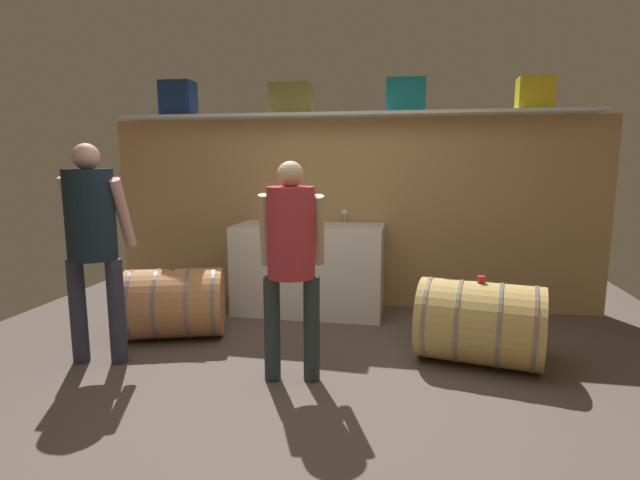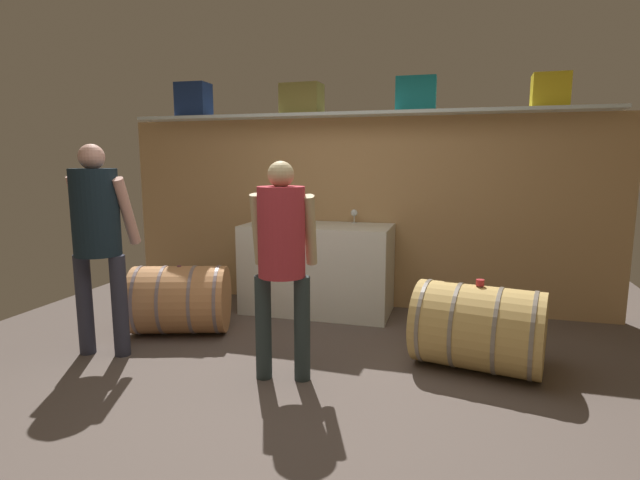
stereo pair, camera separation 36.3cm
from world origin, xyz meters
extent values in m
cube|color=#594E47|center=(0.00, 0.55, -0.01)|extent=(6.35, 7.63, 0.02)
cube|color=tan|center=(0.00, 2.21, 0.98)|extent=(5.15, 0.10, 1.96)
cube|color=silver|center=(0.00, 2.06, 1.98)|extent=(4.74, 0.40, 0.03)
cube|color=navy|center=(-1.79, 2.06, 2.17)|extent=(0.34, 0.26, 0.36)
cube|color=olive|center=(-0.56, 2.06, 2.14)|extent=(0.42, 0.27, 0.30)
cube|color=#12777C|center=(0.58, 2.06, 2.15)|extent=(0.38, 0.21, 0.32)
cube|color=yellow|center=(1.77, 2.06, 2.14)|extent=(0.32, 0.26, 0.30)
cube|color=white|center=(-0.33, 1.82, 0.44)|extent=(1.48, 0.67, 0.89)
cylinder|color=black|center=(-0.43, 1.66, 0.98)|extent=(0.07, 0.07, 0.19)
sphere|color=black|center=(-0.43, 1.66, 1.09)|extent=(0.06, 0.06, 0.06)
cylinder|color=black|center=(-0.43, 1.66, 1.14)|extent=(0.03, 0.03, 0.08)
cylinder|color=white|center=(-0.01, 2.08, 0.89)|extent=(0.07, 0.07, 0.00)
cylinder|color=white|center=(-0.01, 2.08, 0.93)|extent=(0.01, 0.01, 0.08)
sphere|color=white|center=(-0.01, 2.08, 0.99)|extent=(0.07, 0.07, 0.07)
sphere|color=maroon|center=(-0.01, 2.08, 0.98)|extent=(0.04, 0.04, 0.04)
cone|color=red|center=(-0.64, 1.99, 0.95)|extent=(0.11, 0.11, 0.12)
cylinder|color=tan|center=(1.20, 0.77, 0.32)|extent=(1.00, 0.78, 0.62)
cylinder|color=gray|center=(0.83, 0.84, 0.32)|extent=(0.15, 0.62, 0.63)
cylinder|color=gray|center=(1.06, 0.80, 0.32)|extent=(0.15, 0.62, 0.63)
cylinder|color=gray|center=(1.34, 0.74, 0.32)|extent=(0.15, 0.62, 0.63)
cylinder|color=gray|center=(1.57, 0.69, 0.32)|extent=(0.15, 0.62, 0.63)
cylinder|color=#85544E|center=(1.20, 0.77, 0.63)|extent=(0.04, 0.04, 0.01)
cylinder|color=tan|center=(-1.33, 0.88, 0.30)|extent=(0.96, 0.81, 0.59)
cylinder|color=slate|center=(-1.65, 0.78, 0.30)|extent=(0.21, 0.59, 0.61)
cylinder|color=slate|center=(-1.45, 0.84, 0.30)|extent=(0.21, 0.59, 0.61)
cylinder|color=slate|center=(-1.20, 0.92, 0.30)|extent=(0.21, 0.59, 0.61)
cylinder|color=slate|center=(-1.00, 0.98, 0.30)|extent=(0.21, 0.59, 0.61)
cylinder|color=#804A52|center=(-1.33, 0.88, 0.61)|extent=(0.04, 0.04, 0.01)
cylinder|color=red|center=(1.19, 0.77, 0.65)|extent=(0.06, 0.06, 0.04)
cylinder|color=#2D2F3E|center=(-1.50, 0.28, 0.40)|extent=(0.12, 0.12, 0.80)
cylinder|color=#2D2F3E|center=(-1.79, 0.24, 0.40)|extent=(0.12, 0.12, 0.80)
cylinder|color=black|center=(-1.64, 0.26, 1.13)|extent=(0.35, 0.35, 0.66)
sphere|color=#D79F8D|center=(-1.64, 0.26, 1.55)|extent=(0.19, 0.19, 0.19)
cylinder|color=#D79F8D|center=(-1.46, 0.39, 1.13)|extent=(0.12, 0.30, 0.55)
cylinder|color=#D79F8D|center=(-1.85, 0.33, 1.13)|extent=(0.11, 0.22, 0.56)
cylinder|color=#283435|center=(0.01, 0.24, 0.37)|extent=(0.11, 0.11, 0.74)
cylinder|color=#283435|center=(-0.26, 0.20, 0.37)|extent=(0.11, 0.11, 0.74)
cylinder|color=#B3303A|center=(-0.12, 0.22, 1.05)|extent=(0.32, 0.32, 0.61)
sphere|color=tan|center=(-0.12, 0.22, 1.43)|extent=(0.18, 0.18, 0.18)
cylinder|color=tan|center=(0.04, 0.34, 1.05)|extent=(0.12, 0.25, 0.51)
cylinder|color=tan|center=(-0.32, 0.28, 1.05)|extent=(0.11, 0.21, 0.52)
camera|label=1|loc=(0.66, -2.97, 1.52)|focal=27.77mm
camera|label=2|loc=(1.01, -2.89, 1.52)|focal=27.77mm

